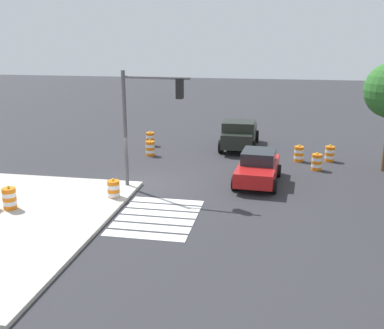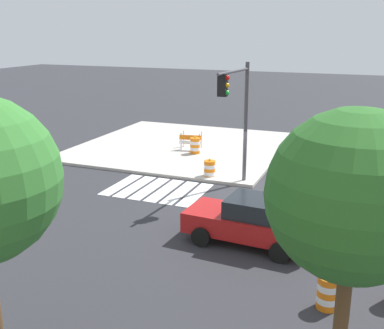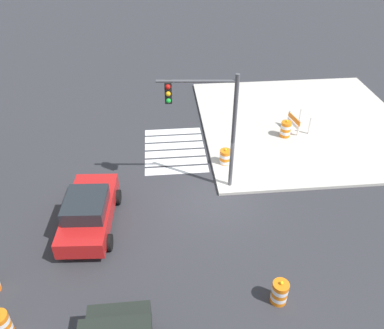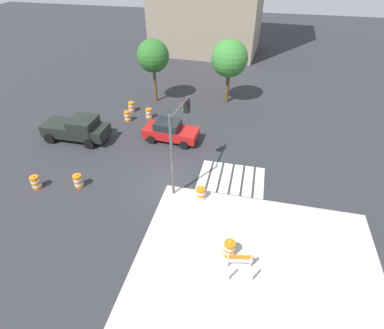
% 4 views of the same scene
% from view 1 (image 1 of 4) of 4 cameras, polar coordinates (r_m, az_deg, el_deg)
% --- Properties ---
extents(ground_plane, '(120.00, 120.00, 0.00)m').
position_cam_1_polar(ground_plane, '(23.03, -6.14, -2.50)').
color(ground_plane, '#2D2D33').
extents(crosswalk_stripes, '(4.35, 3.20, 0.02)m').
position_cam_1_polar(crosswalk_stripes, '(18.95, -4.36, -6.51)').
color(crosswalk_stripes, silver).
rests_on(crosswalk_stripes, ground).
extents(sports_car, '(4.41, 2.36, 1.63)m').
position_cam_1_polar(sports_car, '(23.19, 8.20, -0.34)').
color(sports_car, red).
rests_on(sports_car, ground).
extents(pickup_truck, '(5.15, 2.35, 1.92)m').
position_cam_1_polar(pickup_truck, '(30.17, 5.91, 3.78)').
color(pickup_truck, black).
rests_on(pickup_truck, ground).
extents(traffic_barrel_near_corner, '(0.56, 0.56, 1.02)m').
position_cam_1_polar(traffic_barrel_near_corner, '(31.08, -5.22, 3.18)').
color(traffic_barrel_near_corner, orange).
rests_on(traffic_barrel_near_corner, ground).
extents(traffic_barrel_crosswalk_end, '(0.56, 0.56, 1.02)m').
position_cam_1_polar(traffic_barrel_crosswalk_end, '(20.98, -9.73, -3.17)').
color(traffic_barrel_crosswalk_end, orange).
rests_on(traffic_barrel_crosswalk_end, ground).
extents(traffic_barrel_median_near, '(0.56, 0.56, 1.02)m').
position_cam_1_polar(traffic_barrel_median_near, '(28.45, -5.22, 2.01)').
color(traffic_barrel_median_near, orange).
rests_on(traffic_barrel_median_near, ground).
extents(traffic_barrel_median_far, '(0.56, 0.56, 1.02)m').
position_cam_1_polar(traffic_barrel_median_far, '(28.22, 16.76, 1.28)').
color(traffic_barrel_median_far, orange).
rests_on(traffic_barrel_median_far, ground).
extents(traffic_barrel_far_curb, '(0.56, 0.56, 1.02)m').
position_cam_1_polar(traffic_barrel_far_curb, '(27.74, 13.15, 1.30)').
color(traffic_barrel_far_curb, orange).
rests_on(traffic_barrel_far_curb, ground).
extents(traffic_barrel_lane_center, '(0.56, 0.56, 1.02)m').
position_cam_1_polar(traffic_barrel_lane_center, '(26.17, 15.25, 0.30)').
color(traffic_barrel_lane_center, orange).
rests_on(traffic_barrel_lane_center, ground).
extents(traffic_barrel_on_sidewalk, '(0.56, 0.56, 1.02)m').
position_cam_1_polar(traffic_barrel_on_sidewalk, '(20.68, -21.76, -3.94)').
color(traffic_barrel_on_sidewalk, orange).
rests_on(traffic_barrel_on_sidewalk, sidewalk_corner).
extents(traffic_light_pole, '(0.54, 3.28, 5.50)m').
position_cam_1_polar(traffic_light_pole, '(21.32, -5.60, 6.87)').
color(traffic_light_pole, '#4C4C51').
rests_on(traffic_light_pole, sidewalk_corner).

